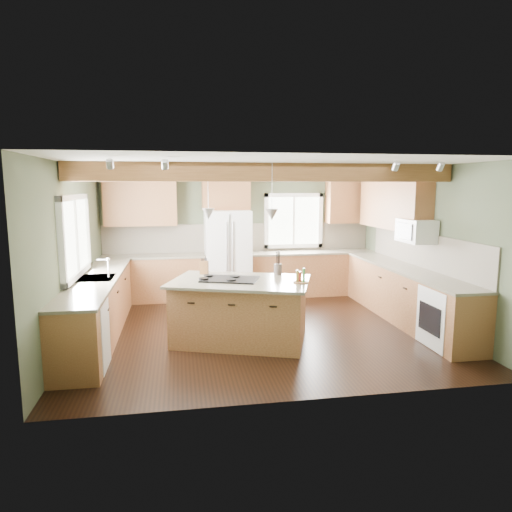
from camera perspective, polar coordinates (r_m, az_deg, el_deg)
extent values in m
plane|color=black|center=(7.43, 0.62, -9.13)|extent=(5.60, 5.60, 0.00)
plane|color=silver|center=(7.08, 0.65, 11.35)|extent=(5.60, 5.60, 0.00)
plane|color=#465038|center=(9.59, -2.04, 2.87)|extent=(5.60, 0.00, 5.60)
plane|color=#465038|center=(7.19, -21.90, 0.29)|extent=(0.00, 5.00, 5.00)
plane|color=#465038|center=(8.11, 20.49, 1.26)|extent=(0.00, 5.00, 5.00)
cube|color=#5A3519|center=(6.58, 1.44, 10.41)|extent=(5.55, 0.26, 0.26)
cube|color=#5A3519|center=(9.44, -2.00, 10.32)|extent=(5.55, 0.20, 0.10)
cube|color=brown|center=(9.58, -2.03, 2.33)|extent=(5.58, 0.03, 0.58)
cube|color=brown|center=(8.16, 20.19, 0.68)|extent=(0.03, 3.70, 0.58)
cube|color=brown|center=(9.35, -12.71, -2.82)|extent=(2.02, 0.60, 0.88)
cube|color=#464033|center=(9.27, -12.81, -0.03)|extent=(2.06, 0.64, 0.04)
cube|color=brown|center=(9.73, 6.96, -2.22)|extent=(2.62, 0.60, 0.88)
cube|color=#464033|center=(9.66, 7.01, 0.47)|extent=(2.66, 0.64, 0.04)
cube|color=brown|center=(7.35, -19.14, -6.25)|extent=(0.60, 3.70, 0.88)
cube|color=#464033|center=(7.24, -19.32, -2.73)|extent=(0.64, 3.74, 0.04)
cube|color=brown|center=(8.16, 18.16, -4.72)|extent=(0.60, 3.70, 0.88)
cube|color=#464033|center=(8.07, 18.31, -1.54)|extent=(0.64, 3.74, 0.04)
cube|color=brown|center=(9.31, -14.22, 6.45)|extent=(1.40, 0.35, 0.90)
cube|color=brown|center=(9.33, -3.77, 7.93)|extent=(0.96, 0.35, 0.70)
cube|color=brown|center=(8.77, 16.77, 6.22)|extent=(0.35, 2.20, 0.90)
cube|color=brown|center=(9.95, 11.42, 6.67)|extent=(0.90, 0.35, 0.90)
cube|color=white|center=(7.20, -21.78, 2.32)|extent=(0.04, 1.60, 1.05)
cube|color=white|center=(9.77, 4.69, 4.43)|extent=(1.10, 0.04, 1.00)
cube|color=#262628|center=(7.24, -19.32, -2.69)|extent=(0.50, 0.65, 0.03)
cylinder|color=#B2B2B7|center=(7.19, -17.96, -1.53)|extent=(0.02, 0.02, 0.28)
cube|color=white|center=(6.12, -21.02, -9.43)|extent=(0.60, 0.60, 0.84)
cube|color=white|center=(7.07, 23.01, -7.11)|extent=(0.60, 0.72, 0.84)
cube|color=white|center=(7.94, 19.39, 2.98)|extent=(0.40, 0.70, 0.38)
cone|color=#B2B2B7|center=(6.64, -5.97, 5.25)|extent=(0.18, 0.18, 0.16)
cone|color=#B2B2B7|center=(6.45, 2.00, 5.20)|extent=(0.18, 0.18, 0.16)
cube|color=white|center=(9.23, -3.56, 0.13)|extent=(0.90, 0.74, 1.80)
cube|color=brown|center=(6.77, -1.97, -7.02)|extent=(2.12, 1.68, 0.88)
cube|color=#464033|center=(6.66, -2.00, -3.21)|extent=(2.28, 1.84, 0.04)
cube|color=black|center=(6.68, -3.29, -2.91)|extent=(0.93, 0.77, 0.02)
cube|color=brown|center=(7.16, -6.50, -1.42)|extent=(0.15, 0.13, 0.20)
cylinder|color=#423A34|center=(7.06, 2.75, -1.67)|extent=(0.14, 0.14, 0.17)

